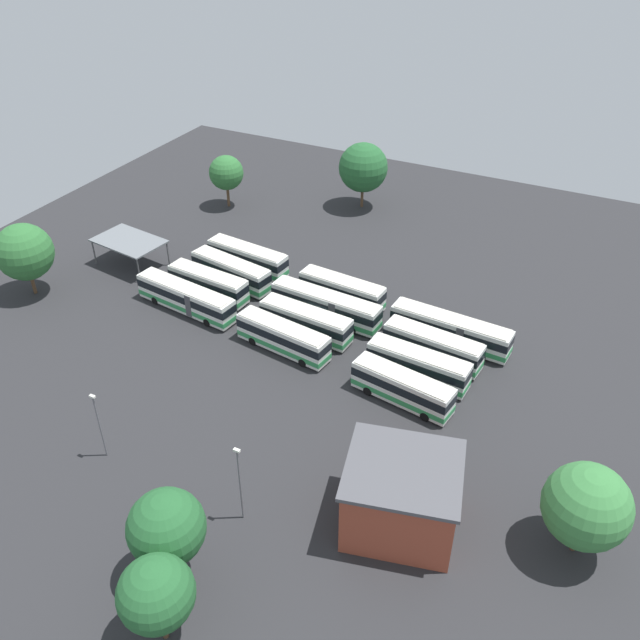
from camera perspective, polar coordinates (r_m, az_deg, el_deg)
The scene contains 23 objects.
ground_plane at distance 80.23m, azimuth -0.49°, elevation -0.52°, with size 107.68×107.68×0.00m, color #28282B.
bus_row0_slot0 at distance 77.87m, azimuth 10.98°, elevation -0.81°, with size 14.09×3.50×3.48m.
bus_row0_slot1 at distance 75.00m, azimuth 9.51°, elevation -2.18°, with size 11.30×3.66×3.48m.
bus_row0_slot2 at distance 72.08m, azimuth 8.29°, elevation -3.78°, with size 11.22×3.33×3.48m.
bus_row0_slot3 at distance 69.04m, azimuth 6.98°, elevation -5.66°, with size 11.07×4.22×3.48m.
bus_row1_slot0 at distance 83.45m, azimuth 1.86°, elevation 2.51°, with size 11.23×3.49×3.48m.
bus_row1_slot1 at distance 80.57m, azimuth 0.52°, elevation 1.24°, with size 14.09×3.55×3.48m.
bus_row1_slot2 at distance 77.82m, azimuth -1.21°, elevation -0.12°, with size 11.42×3.43×3.48m.
bus_row1_slot3 at distance 75.43m, azimuth -3.14°, elevation -1.44°, with size 11.64×4.09×3.48m.
bus_row2_slot0 at distance 91.00m, azimuth -6.14°, elevation 5.26°, with size 11.90×3.78×3.48m.
bus_row2_slot1 at distance 88.14m, azimuth -7.53°, elevation 4.11°, with size 11.87×4.44×3.48m.
bus_row2_slot2 at distance 85.96m, azimuth -9.42°, elevation 3.07°, with size 11.13×3.48×3.48m.
bus_row2_slot3 at distance 83.58m, azimuth -11.24°, elevation 1.85°, with size 14.16×4.29×3.48m.
depot_building at distance 57.02m, azimuth 6.89°, elevation -14.53°, with size 11.00×10.47×6.55m.
maintenance_shelter at distance 94.45m, azimuth -15.85°, elevation 6.41°, with size 9.92×7.08×3.73m.
lamp_post_far_corner at distance 64.55m, azimuth -18.17°, elevation -8.27°, with size 0.56×0.28×7.33m.
lamp_post_near_entrance at distance 56.48m, azimuth -6.79°, elevation -13.38°, with size 0.56×0.28×8.07m.
tree_north_edge at distance 52.89m, azimuth -12.85°, elevation -16.74°, with size 5.89×5.89×8.58m.
tree_south_edge at distance 106.58m, azimuth 3.67°, elevation 12.74°, with size 7.59×7.59×10.34m.
tree_northeast at distance 90.97m, azimuth -23.72°, elevation 5.29°, with size 7.12×7.12×9.51m.
tree_northwest at distance 50.37m, azimuth -13.68°, elevation -21.56°, with size 5.41×5.41×7.84m.
tree_west_edge at distance 57.27m, azimuth 21.60°, elevation -14.43°, with size 6.85×6.85×8.59m.
tree_east_edge at distance 107.93m, azimuth -7.93°, elevation 12.22°, with size 5.36×5.36×8.28m.
Camera 1 is at (-30.08, 58.26, 46.24)m, focal length 37.86 mm.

